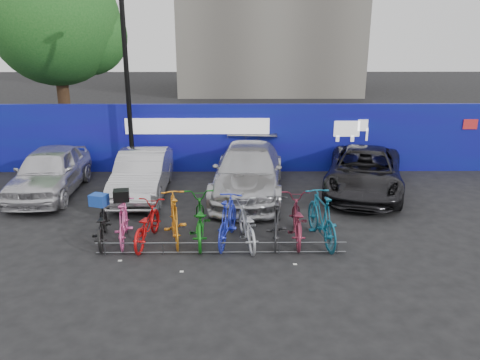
{
  "coord_description": "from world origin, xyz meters",
  "views": [
    {
      "loc": [
        0.34,
        -10.1,
        4.76
      ],
      "look_at": [
        0.45,
        2.0,
        0.92
      ],
      "focal_mm": 35.0,
      "sensor_mm": 36.0,
      "label": 1
    }
  ],
  "objects_px": {
    "bike_rack": "(221,248)",
    "bike_7": "(277,221)",
    "bike_6": "(246,224)",
    "bike_0": "(101,224)",
    "car_2": "(248,171)",
    "bike_9": "(322,218)",
    "car_1": "(142,174)",
    "bike_2": "(147,224)",
    "bike_4": "(199,219)",
    "lamppost": "(127,80)",
    "car_3": "(364,171)",
    "bike_3": "(174,217)",
    "bike_8": "(297,219)",
    "car_0": "(50,171)",
    "bike_5": "(228,220)",
    "tree": "(61,24)",
    "bike_1": "(123,221)"
  },
  "relations": [
    {
      "from": "car_3",
      "to": "bike_2",
      "type": "relative_size",
      "value": 2.64
    },
    {
      "from": "bike_5",
      "to": "bike_9",
      "type": "relative_size",
      "value": 0.93
    },
    {
      "from": "bike_0",
      "to": "car_3",
      "type": "bearing_deg",
      "value": -164.65
    },
    {
      "from": "bike_rack",
      "to": "bike_7",
      "type": "bearing_deg",
      "value": 26.61
    },
    {
      "from": "car_2",
      "to": "bike_5",
      "type": "bearing_deg",
      "value": -94.16
    },
    {
      "from": "lamppost",
      "to": "bike_4",
      "type": "relative_size",
      "value": 2.97
    },
    {
      "from": "car_0",
      "to": "bike_9",
      "type": "distance_m",
      "value": 8.46
    },
    {
      "from": "lamppost",
      "to": "car_3",
      "type": "relative_size",
      "value": 1.28
    },
    {
      "from": "car_1",
      "to": "bike_7",
      "type": "height_order",
      "value": "car_1"
    },
    {
      "from": "bike_3",
      "to": "bike_4",
      "type": "bearing_deg",
      "value": 167.94
    },
    {
      "from": "bike_7",
      "to": "bike_2",
      "type": "bearing_deg",
      "value": 6.63
    },
    {
      "from": "bike_rack",
      "to": "car_2",
      "type": "relative_size",
      "value": 1.11
    },
    {
      "from": "car_1",
      "to": "car_0",
      "type": "bearing_deg",
      "value": 176.06
    },
    {
      "from": "car_3",
      "to": "bike_4",
      "type": "distance_m",
      "value": 5.98
    },
    {
      "from": "bike_9",
      "to": "car_1",
      "type": "bearing_deg",
      "value": -43.38
    },
    {
      "from": "bike_0",
      "to": "bike_9",
      "type": "height_order",
      "value": "bike_9"
    },
    {
      "from": "bike_rack",
      "to": "bike_1",
      "type": "height_order",
      "value": "bike_1"
    },
    {
      "from": "bike_1",
      "to": "bike_4",
      "type": "relative_size",
      "value": 0.84
    },
    {
      "from": "tree",
      "to": "lamppost",
      "type": "xyz_separation_m",
      "value": [
        3.57,
        -4.66,
        -1.8
      ]
    },
    {
      "from": "car_2",
      "to": "bike_rack",
      "type": "bearing_deg",
      "value": -94.62
    },
    {
      "from": "lamppost",
      "to": "bike_0",
      "type": "bearing_deg",
      "value": -86.08
    },
    {
      "from": "bike_5",
      "to": "bike_9",
      "type": "xyz_separation_m",
      "value": [
        2.2,
        0.01,
        0.04
      ]
    },
    {
      "from": "bike_7",
      "to": "bike_9",
      "type": "xyz_separation_m",
      "value": [
        1.06,
        0.0,
        0.08
      ]
    },
    {
      "from": "bike_6",
      "to": "bike_0",
      "type": "bearing_deg",
      "value": -11.67
    },
    {
      "from": "bike_4",
      "to": "bike_7",
      "type": "relative_size",
      "value": 1.15
    },
    {
      "from": "lamppost",
      "to": "car_1",
      "type": "xyz_separation_m",
      "value": [
        0.7,
        -1.95,
        -2.6
      ]
    },
    {
      "from": "bike_9",
      "to": "bike_0",
      "type": "bearing_deg",
      "value": -8.52
    },
    {
      "from": "bike_3",
      "to": "bike_8",
      "type": "height_order",
      "value": "bike_3"
    },
    {
      "from": "lamppost",
      "to": "bike_3",
      "type": "distance_m",
      "value": 6.24
    },
    {
      "from": "car_3",
      "to": "bike_3",
      "type": "height_order",
      "value": "car_3"
    },
    {
      "from": "bike_0",
      "to": "bike_7",
      "type": "bearing_deg",
      "value": 168.13
    },
    {
      "from": "bike_5",
      "to": "car_3",
      "type": "bearing_deg",
      "value": -127.66
    },
    {
      "from": "bike_0",
      "to": "bike_2",
      "type": "height_order",
      "value": "bike_2"
    },
    {
      "from": "car_2",
      "to": "bike_6",
      "type": "xyz_separation_m",
      "value": [
        -0.13,
        -3.57,
        -0.25
      ]
    },
    {
      "from": "bike_rack",
      "to": "car_1",
      "type": "bearing_deg",
      "value": 121.61
    },
    {
      "from": "bike_rack",
      "to": "bike_8",
      "type": "xyz_separation_m",
      "value": [
        1.77,
        0.77,
        0.36
      ]
    },
    {
      "from": "car_1",
      "to": "bike_9",
      "type": "distance_m",
      "value": 5.92
    },
    {
      "from": "car_0",
      "to": "car_3",
      "type": "xyz_separation_m",
      "value": [
        9.63,
        0.08,
        -0.05
      ]
    },
    {
      "from": "bike_rack",
      "to": "bike_5",
      "type": "bearing_deg",
      "value": 77.88
    },
    {
      "from": "lamppost",
      "to": "bike_0",
      "type": "relative_size",
      "value": 3.48
    },
    {
      "from": "bike_1",
      "to": "bike_9",
      "type": "relative_size",
      "value": 0.84
    },
    {
      "from": "bike_2",
      "to": "bike_4",
      "type": "bearing_deg",
      "value": -166.19
    },
    {
      "from": "car_1",
      "to": "tree",
      "type": "bearing_deg",
      "value": 121.83
    },
    {
      "from": "bike_6",
      "to": "bike_9",
      "type": "relative_size",
      "value": 0.91
    },
    {
      "from": "car_1",
      "to": "bike_9",
      "type": "height_order",
      "value": "car_1"
    },
    {
      "from": "lamppost",
      "to": "bike_6",
      "type": "bearing_deg",
      "value": -55.26
    },
    {
      "from": "car_2",
      "to": "bike_0",
      "type": "relative_size",
      "value": 2.86
    },
    {
      "from": "tree",
      "to": "bike_5",
      "type": "height_order",
      "value": "tree"
    },
    {
      "from": "car_2",
      "to": "bike_9",
      "type": "height_order",
      "value": "car_2"
    },
    {
      "from": "bike_0",
      "to": "bike_6",
      "type": "distance_m",
      "value": 3.41
    }
  ]
}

